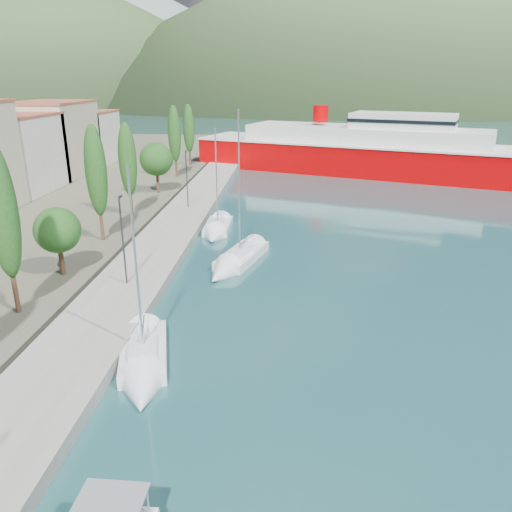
{
  "coord_description": "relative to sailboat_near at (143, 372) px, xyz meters",
  "views": [
    {
      "loc": [
        2.08,
        -15.55,
        14.15
      ],
      "look_at": [
        0.0,
        14.0,
        3.5
      ],
      "focal_mm": 35.0,
      "sensor_mm": 36.0,
      "label": 1
    }
  ],
  "objects": [
    {
      "name": "ground",
      "position": [
        5.04,
        114.64,
        -0.31
      ],
      "size": [
        1400.0,
        1400.0,
        0.0
      ],
      "primitive_type": "plane",
      "color": "#204E4F"
    },
    {
      "name": "tree_row",
      "position": [
        -9.17,
        27.34,
        5.5
      ],
      "size": [
        3.99,
        63.03,
        10.33
      ],
      "color": "#47301E",
      "rests_on": "land_strip"
    },
    {
      "name": "hills_near",
      "position": [
        103.08,
        367.14,
        48.87
      ],
      "size": [
        1010.0,
        520.0,
        115.0
      ],
      "color": "#3D552E",
      "rests_on": "ground"
    },
    {
      "name": "sailboat_near",
      "position": [
        0.0,
        0.0,
        0.0
      ],
      "size": [
        4.18,
        8.2,
        11.3
      ],
      "color": "silver",
      "rests_on": "ground"
    },
    {
      "name": "quay",
      "position": [
        -3.96,
        20.64,
        0.09
      ],
      "size": [
        5.0,
        88.0,
        0.8
      ],
      "primitive_type": "cube",
      "color": "gray",
      "rests_on": "ground"
    },
    {
      "name": "hills_far",
      "position": [
        143.63,
        613.37,
        77.08
      ],
      "size": [
        1480.0,
        900.0,
        180.0
      ],
      "color": "slate",
      "rests_on": "ground"
    },
    {
      "name": "sailboat_mid",
      "position": [
        2.64,
        15.29,
        0.01
      ],
      "size": [
        4.86,
        9.25,
        12.89
      ],
      "color": "silver",
      "rests_on": "ground"
    },
    {
      "name": "sailboat_far",
      "position": [
        0.12,
        23.96,
        -0.0
      ],
      "size": [
        2.37,
        7.33,
        10.77
      ],
      "color": "silver",
      "rests_on": "ground"
    },
    {
      "name": "ferry",
      "position": [
        18.56,
        57.99,
        2.91
      ],
      "size": [
        53.66,
        29.47,
        10.56
      ],
      "color": "#B70003",
      "rests_on": "ground"
    },
    {
      "name": "lamp_posts",
      "position": [
        -3.96,
        9.98,
        3.78
      ],
      "size": [
        0.15,
        43.24,
        6.06
      ],
      "color": "#2D2D33",
      "rests_on": "quay"
    }
  ]
}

